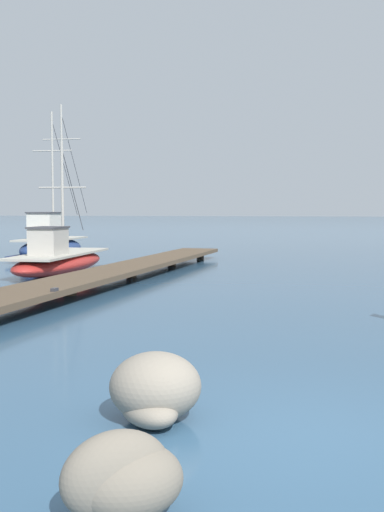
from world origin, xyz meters
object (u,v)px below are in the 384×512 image
(fishing_boat_1, at_px, (59,260))
(shore_rock_near_right, at_px, (154,390))
(fishing_boat_2, at_px, (51,245))
(shore_rock_near_left, at_px, (123,478))

(fishing_boat_1, xyz_separation_m, shore_rock_near_right, (7.91, -14.79, -0.17))
(fishing_boat_1, distance_m, fishing_boat_2, 6.65)
(fishing_boat_2, height_order, shore_rock_near_right, fishing_boat_2)
(fishing_boat_2, height_order, shore_rock_near_left, fishing_boat_2)
(fishing_boat_1, xyz_separation_m, shore_rock_near_left, (8.29, -17.03, -0.20))
(fishing_boat_1, xyz_separation_m, fishing_boat_2, (-3.09, 5.89, 0.19))
(fishing_boat_2, bearing_deg, shore_rock_near_left, -63.59)
(fishing_boat_1, relative_size, shore_rock_near_right, 5.19)
(shore_rock_near_left, bearing_deg, fishing_boat_2, 116.41)
(shore_rock_near_right, bearing_deg, shore_rock_near_left, -80.28)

